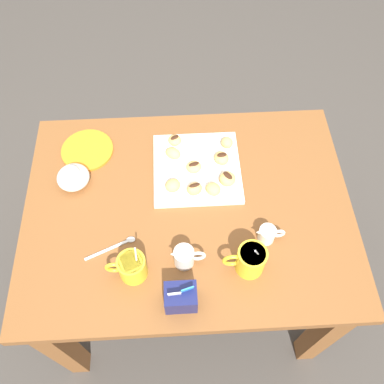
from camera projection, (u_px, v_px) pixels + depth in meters
The scene contains 25 objects.
ground_plane at pixel (189, 281), 1.94m from camera, with size 8.00×8.00×0.00m, color #423D38.
dining_table at pixel (188, 224), 1.45m from camera, with size 1.07×0.79×0.70m.
pastry_plate_square at pixel (197, 168), 1.41m from camera, with size 0.29×0.29×0.02m, color silver.
coffee_mug_yellow_left at pixel (250, 260), 1.19m from camera, with size 0.13×0.09×0.15m.
coffee_mug_yellow_right at pixel (131, 267), 1.18m from camera, with size 0.12×0.08×0.13m.
cream_pitcher_white at pixel (185, 257), 1.21m from camera, with size 0.10×0.06×0.07m.
sugar_caddy at pixel (181, 297), 1.14m from camera, with size 0.09×0.07×0.11m.
ice_cream_bowl at pixel (73, 176), 1.36m from camera, with size 0.11×0.11×0.08m.
chocolate_sauce_pitcher at pixel (267, 234), 1.25m from camera, with size 0.09×0.05×0.06m.
saucer_orange_left at pixel (87, 150), 1.46m from camera, with size 0.18×0.18×0.01m, color orange.
loose_spoon_near_saucer at pixel (116, 246), 1.26m from camera, with size 0.15×0.07×0.01m.
beignet_0 at pixel (195, 189), 1.33m from camera, with size 0.05×0.04×0.04m, color #E5B260.
chocolate_drizzle_0 at pixel (195, 185), 1.32m from camera, with size 0.04×0.01×0.01m, color #381E11.
beignet_1 at pixel (173, 153), 1.41m from camera, with size 0.05×0.04×0.04m, color #E5B260.
beignet_2 at pixel (227, 143), 1.44m from camera, with size 0.04×0.04×0.04m, color #E5B260.
beignet_3 at pixel (173, 185), 1.34m from camera, with size 0.05×0.05×0.04m, color #E5B260.
beignet_4 at pixel (227, 179), 1.36m from camera, with size 0.05×0.05×0.04m, color #E5B260.
chocolate_drizzle_4 at pixel (228, 175), 1.34m from camera, with size 0.04×0.02×0.01m, color #381E11.
beignet_5 at pixel (175, 140), 1.45m from camera, with size 0.05×0.05×0.03m, color #E5B260.
chocolate_drizzle_5 at pixel (175, 137), 1.43m from camera, with size 0.03×0.02×0.01m, color #381E11.
beignet_6 at pixel (222, 158), 1.40m from camera, with size 0.05×0.05×0.03m, color #E5B260.
chocolate_drizzle_6 at pixel (222, 155), 1.39m from camera, with size 0.03×0.02×0.01m, color #381E11.
beignet_7 at pixel (194, 167), 1.39m from camera, with size 0.05×0.05×0.03m, color #E5B260.
chocolate_drizzle_7 at pixel (194, 164), 1.37m from camera, with size 0.04×0.02×0.01m, color #381E11.
beignet_8 at pixel (213, 189), 1.34m from camera, with size 0.05×0.05×0.03m, color #E5B260.
Camera 1 is at (0.02, 0.66, 1.87)m, focal length 38.55 mm.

